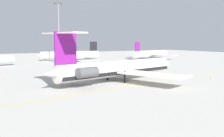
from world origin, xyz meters
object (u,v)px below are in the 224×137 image
object	(u,v)px
ground_crew_near_tail	(119,66)
safety_cone_wingtip	(211,77)
airliner_mid_right	(68,55)
safety_cone_nose	(4,79)
main_jetliner	(116,68)
airliner_far_right	(152,54)
light_mast	(59,31)

from	to	relation	value
ground_crew_near_tail	safety_cone_wingtip	size ratio (longest dim) A/B	3.25
airliner_mid_right	ground_crew_near_tail	world-z (taller)	airliner_mid_right
ground_crew_near_tail	safety_cone_nose	bearing A→B (deg)	-26.23
airliner_mid_right	ground_crew_near_tail	xyz separation A→B (m)	(0.83, -52.88, -1.92)
airliner_mid_right	safety_cone_nose	world-z (taller)	airliner_mid_right
main_jetliner	airliner_far_right	xyz separation A→B (m)	(65.15, 65.80, -0.60)
safety_cone_nose	main_jetliner	bearing A→B (deg)	-33.29
airliner_far_right	light_mast	size ratio (longest dim) A/B	1.18
airliner_far_right	ground_crew_near_tail	world-z (taller)	airliner_far_right
airliner_mid_right	airliner_far_right	bearing A→B (deg)	171.70
main_jetliner	airliner_far_right	bearing A→B (deg)	32.65
safety_cone_nose	safety_cone_wingtip	bearing A→B (deg)	-26.29
airliner_mid_right	safety_cone_nose	size ratio (longest dim) A/B	63.17
airliner_mid_right	light_mast	distance (m)	28.96
ground_crew_near_tail	safety_cone_wingtip	xyz separation A→B (m)	(10.24, -35.01, -0.86)
airliner_mid_right	airliner_far_right	distance (m)	50.75
light_mast	airliner_mid_right	bearing A→B (deg)	60.20
main_jetliner	airliner_far_right	world-z (taller)	main_jetliner
ground_crew_near_tail	safety_cone_nose	distance (m)	43.99
main_jetliner	safety_cone_wingtip	xyz separation A→B (m)	(27.15, -9.16, -3.30)
airliner_mid_right	light_mast	xyz separation A→B (m)	(-13.02, -22.74, 12.33)
main_jetliner	safety_cone_wingtip	bearing A→B (deg)	-31.27
safety_cone_nose	light_mast	world-z (taller)	light_mast
ground_crew_near_tail	light_mast	world-z (taller)	light_mast
main_jetliner	safety_cone_nose	distance (m)	31.53
airliner_mid_right	safety_cone_wingtip	world-z (taller)	airliner_mid_right
airliner_mid_right	safety_cone_nose	distance (m)	74.71
main_jetliner	ground_crew_near_tail	xyz separation A→B (m)	(16.91, 25.85, -2.45)
airliner_far_right	safety_cone_wingtip	xyz separation A→B (m)	(-38.00, -74.95, -2.70)
airliner_mid_right	ground_crew_near_tail	distance (m)	52.92
airliner_mid_right	airliner_far_right	world-z (taller)	airliner_mid_right
safety_cone_nose	ground_crew_near_tail	bearing A→B (deg)	11.33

